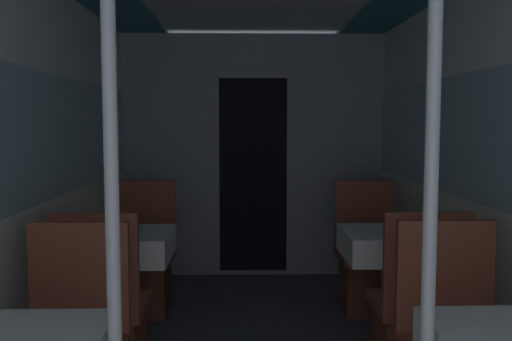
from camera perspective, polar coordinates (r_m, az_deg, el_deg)
name	(u,v)px	position (r m, az deg, el deg)	size (l,w,h in m)	color
wall_left	(29,175)	(3.31, -21.74, -0.43)	(0.05, 6.48, 2.29)	silver
wall_right	(488,174)	(3.39, 22.19, -0.33)	(0.05, 6.48, 2.29)	silver
bulkhead_far	(253,156)	(5.43, -0.30, 1.42)	(2.46, 0.09, 2.29)	gray
support_pole_left_0	(112,220)	(1.95, -14.17, -4.83)	(0.05, 0.05, 2.29)	silver
dining_table_left_1	(125,250)	(3.89, -12.94, -7.73)	(0.60, 0.60, 0.74)	#4C4C51
chair_left_near_1	(104,333)	(3.41, -14.95, -15.38)	(0.47, 0.47, 1.00)	brown
chair_left_far_1	(142,274)	(4.55, -11.30, -10.16)	(0.47, 0.47, 1.00)	brown
support_pole_right_0	(430,219)	(2.00, 17.02, -4.64)	(0.05, 0.05, 2.29)	silver
dining_table_right_1	(389,248)	(3.93, 13.14, -7.60)	(0.60, 0.60, 0.74)	#4C4C51
chair_right_near_1	(415,330)	(3.46, 15.62, -15.10)	(0.47, 0.47, 1.00)	brown
chair_right_far_1	(368,273)	(4.58, 11.14, -10.03)	(0.47, 0.47, 1.00)	brown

